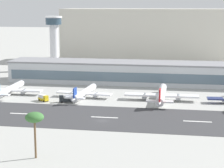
{
  "coord_description": "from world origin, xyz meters",
  "views": [
    {
      "loc": [
        32.99,
        -171.55,
        49.38
      ],
      "look_at": [
        -2.26,
        38.64,
        8.8
      ],
      "focal_mm": 67.84,
      "sensor_mm": 36.0,
      "label": 1
    }
  ],
  "objects_px": {
    "terminal_building": "(129,72)",
    "service_fuel_truck_0": "(68,98)",
    "airliner_navy_tail_gate_1": "(84,93)",
    "airliner_blue_tail_gate_0": "(9,90)",
    "palm_tree_1": "(35,118)",
    "service_box_truck_1": "(43,98)",
    "airliner_red_tail_gate_2": "(161,95)",
    "control_tower": "(54,37)",
    "distant_hotel_block": "(147,35)"
  },
  "relations": [
    {
      "from": "airliner_navy_tail_gate_1",
      "to": "service_fuel_truck_0",
      "type": "distance_m",
      "value": 12.61
    },
    {
      "from": "terminal_building",
      "to": "service_box_truck_1",
      "type": "bearing_deg",
      "value": -122.51
    },
    {
      "from": "distant_hotel_block",
      "to": "service_box_truck_1",
      "type": "bearing_deg",
      "value": -103.18
    },
    {
      "from": "service_fuel_truck_0",
      "to": "airliner_red_tail_gate_2",
      "type": "bearing_deg",
      "value": 174.49
    },
    {
      "from": "control_tower",
      "to": "airliner_red_tail_gate_2",
      "type": "xyz_separation_m",
      "value": [
        85.64,
        -92.47,
        -22.1
      ]
    },
    {
      "from": "airliner_red_tail_gate_2",
      "to": "distant_hotel_block",
      "type": "bearing_deg",
      "value": 7.35
    },
    {
      "from": "control_tower",
      "to": "service_fuel_truck_0",
      "type": "bearing_deg",
      "value": -69.51
    },
    {
      "from": "control_tower",
      "to": "airliner_red_tail_gate_2",
      "type": "distance_m",
      "value": 127.96
    },
    {
      "from": "service_fuel_truck_0",
      "to": "distant_hotel_block",
      "type": "bearing_deg",
      "value": -117.48
    },
    {
      "from": "terminal_building",
      "to": "service_fuel_truck_0",
      "type": "bearing_deg",
      "value": -112.42
    },
    {
      "from": "distant_hotel_block",
      "to": "palm_tree_1",
      "type": "xyz_separation_m",
      "value": [
        -15.11,
        -245.69,
        -9.2
      ]
    },
    {
      "from": "terminal_building",
      "to": "airliner_blue_tail_gate_0",
      "type": "bearing_deg",
      "value": -143.19
    },
    {
      "from": "service_fuel_truck_0",
      "to": "palm_tree_1",
      "type": "xyz_separation_m",
      "value": [
        11.04,
        -78.66,
        11.3
      ]
    },
    {
      "from": "control_tower",
      "to": "palm_tree_1",
      "type": "height_order",
      "value": "control_tower"
    },
    {
      "from": "airliner_blue_tail_gate_0",
      "to": "airliner_red_tail_gate_2",
      "type": "height_order",
      "value": "airliner_red_tail_gate_2"
    },
    {
      "from": "airliner_blue_tail_gate_0",
      "to": "service_fuel_truck_0",
      "type": "bearing_deg",
      "value": -109.8
    },
    {
      "from": "distant_hotel_block",
      "to": "airliner_blue_tail_gate_0",
      "type": "xyz_separation_m",
      "value": [
        -62.97,
        -154.52,
        -19.85
      ]
    },
    {
      "from": "service_box_truck_1",
      "to": "airliner_red_tail_gate_2",
      "type": "bearing_deg",
      "value": 45.44
    },
    {
      "from": "terminal_building",
      "to": "airliner_red_tail_gate_2",
      "type": "relative_size",
      "value": 3.36
    },
    {
      "from": "airliner_navy_tail_gate_1",
      "to": "terminal_building",
      "type": "bearing_deg",
      "value": -16.89
    },
    {
      "from": "service_box_truck_1",
      "to": "terminal_building",
      "type": "bearing_deg",
      "value": 92.77
    },
    {
      "from": "airliner_red_tail_gate_2",
      "to": "service_fuel_truck_0",
      "type": "relative_size",
      "value": 5.09
    },
    {
      "from": "airliner_navy_tail_gate_1",
      "to": "palm_tree_1",
      "type": "bearing_deg",
      "value": -172.39
    },
    {
      "from": "airliner_navy_tail_gate_1",
      "to": "distant_hotel_block",
      "type": "bearing_deg",
      "value": -3.17
    },
    {
      "from": "terminal_building",
      "to": "palm_tree_1",
      "type": "height_order",
      "value": "palm_tree_1"
    },
    {
      "from": "terminal_building",
      "to": "distant_hotel_block",
      "type": "relative_size",
      "value": 1.03
    },
    {
      "from": "airliner_navy_tail_gate_1",
      "to": "airliner_red_tail_gate_2",
      "type": "bearing_deg",
      "value": -86.09
    },
    {
      "from": "airliner_blue_tail_gate_0",
      "to": "palm_tree_1",
      "type": "distance_m",
      "value": 103.52
    },
    {
      "from": "airliner_blue_tail_gate_0",
      "to": "palm_tree_1",
      "type": "height_order",
      "value": "palm_tree_1"
    },
    {
      "from": "control_tower",
      "to": "palm_tree_1",
      "type": "distance_m",
      "value": 189.07
    },
    {
      "from": "airliner_red_tail_gate_2",
      "to": "service_fuel_truck_0",
      "type": "distance_m",
      "value": 48.26
    },
    {
      "from": "airliner_blue_tail_gate_0",
      "to": "palm_tree_1",
      "type": "xyz_separation_m",
      "value": [
        47.86,
        -91.17,
        10.65
      ]
    },
    {
      "from": "terminal_building",
      "to": "airliner_navy_tail_gate_1",
      "type": "bearing_deg",
      "value": -111.16
    },
    {
      "from": "terminal_building",
      "to": "palm_tree_1",
      "type": "distance_m",
      "value": 137.38
    },
    {
      "from": "terminal_building",
      "to": "service_box_truck_1",
      "type": "height_order",
      "value": "terminal_building"
    },
    {
      "from": "distant_hotel_block",
      "to": "airliner_navy_tail_gate_1",
      "type": "relative_size",
      "value": 3.78
    },
    {
      "from": "service_fuel_truck_0",
      "to": "control_tower",
      "type": "bearing_deg",
      "value": -88.09
    },
    {
      "from": "terminal_building",
      "to": "service_fuel_truck_0",
      "type": "xyz_separation_m",
      "value": [
        -23.91,
        -57.95,
        -4.74
      ]
    },
    {
      "from": "terminal_building",
      "to": "service_box_truck_1",
      "type": "distance_m",
      "value": 68.69
    },
    {
      "from": "airliner_navy_tail_gate_1",
      "to": "service_fuel_truck_0",
      "type": "bearing_deg",
      "value": 156.82
    },
    {
      "from": "airliner_red_tail_gate_2",
      "to": "palm_tree_1",
      "type": "xyz_separation_m",
      "value": [
        -35.96,
        -89.58,
        10.32
      ]
    },
    {
      "from": "service_box_truck_1",
      "to": "distant_hotel_block",
      "type": "bearing_deg",
      "value": 112.1
    },
    {
      "from": "service_fuel_truck_0",
      "to": "service_box_truck_1",
      "type": "height_order",
      "value": "service_fuel_truck_0"
    },
    {
      "from": "control_tower",
      "to": "airliner_blue_tail_gate_0",
      "type": "xyz_separation_m",
      "value": [
        1.83,
        -90.88,
        -22.42
      ]
    },
    {
      "from": "service_fuel_truck_0",
      "to": "palm_tree_1",
      "type": "relative_size",
      "value": 0.58
    },
    {
      "from": "palm_tree_1",
      "to": "airliner_blue_tail_gate_0",
      "type": "bearing_deg",
      "value": 117.7
    },
    {
      "from": "palm_tree_1",
      "to": "terminal_building",
      "type": "bearing_deg",
      "value": 84.62
    },
    {
      "from": "airliner_blue_tail_gate_0",
      "to": "airliner_navy_tail_gate_1",
      "type": "height_order",
      "value": "airliner_blue_tail_gate_0"
    },
    {
      "from": "airliner_red_tail_gate_2",
      "to": "service_box_truck_1",
      "type": "relative_size",
      "value": 7.2
    },
    {
      "from": "control_tower",
      "to": "palm_tree_1",
      "type": "xyz_separation_m",
      "value": [
        49.69,
        -182.05,
        -11.78
      ]
    }
  ]
}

